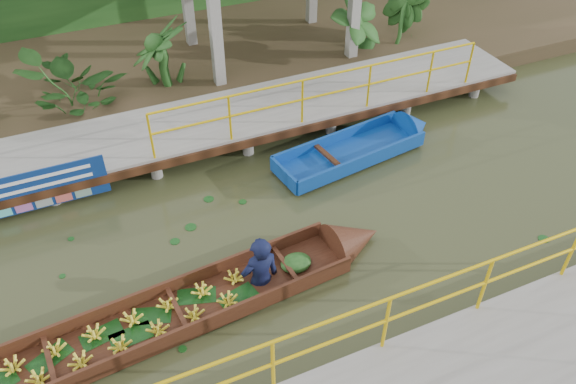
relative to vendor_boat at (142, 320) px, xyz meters
name	(u,v)px	position (x,y,z in m)	size (l,w,h in m)	color
ground	(250,249)	(2.09, 1.00, -0.28)	(80.00, 80.00, 0.00)	#2A3118
land_strip	(150,59)	(2.09, 8.50, -0.06)	(30.00, 8.00, 0.45)	#352D1A
far_dock	(193,128)	(2.11, 4.43, 0.20)	(16.00, 2.06, 1.66)	gray
vendor_boat	(142,320)	(0.00, 0.00, 0.00)	(9.52, 1.72, 2.27)	#35180E
moored_blue_boat	(383,140)	(5.89, 2.76, -0.12)	(3.93, 1.52, 0.91)	navy
blue_banner	(31,191)	(-1.22, 3.48, 0.28)	(2.73, 0.04, 0.85)	navy
tropical_plants	(155,67)	(1.84, 6.30, 0.81)	(14.02, 1.02, 1.28)	#133912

